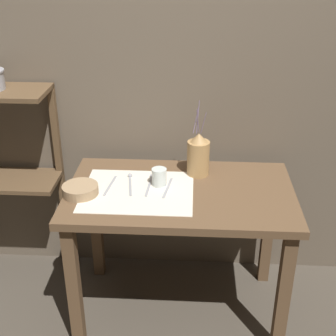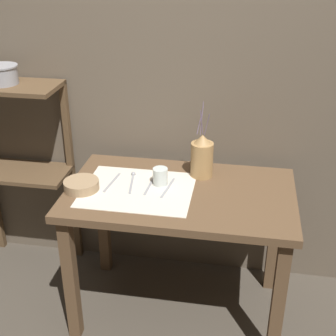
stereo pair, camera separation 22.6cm
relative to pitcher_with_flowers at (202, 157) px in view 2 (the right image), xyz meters
name	(u,v)px [view 2 (the right image)]	position (x,y,z in m)	size (l,w,h in m)	color
ground_plane	(179,307)	(-0.09, -0.18, -0.87)	(12.00, 12.00, 0.00)	#473F35
stone_wall_back	(193,79)	(-0.09, 0.27, 0.33)	(7.00, 0.06, 2.40)	brown
wooden_table	(180,211)	(-0.09, -0.18, -0.22)	(1.13, 0.68, 0.76)	brown
wooden_shelf_unit	(18,143)	(-1.08, 0.11, -0.05)	(0.58, 0.29, 1.18)	brown
linen_cloth	(138,190)	(-0.29, -0.21, -0.11)	(0.54, 0.44, 0.00)	beige
pitcher_with_flowers	(202,157)	(0.00, 0.00, 0.00)	(0.12, 0.12, 0.40)	#A87F4C
wooden_bowl	(81,185)	(-0.57, -0.25, -0.08)	(0.17, 0.17, 0.05)	#9E7F5B
glass_tumbler_near	(160,176)	(-0.19, -0.13, -0.06)	(0.08, 0.08, 0.09)	silver
fork_outer	(112,182)	(-0.44, -0.16, -0.10)	(0.04, 0.21, 0.00)	#939399
spoon_outer	(133,178)	(-0.35, -0.10, -0.10)	(0.05, 0.22, 0.02)	#939399
spoon_inner	(153,179)	(-0.24, -0.10, -0.10)	(0.03, 0.22, 0.02)	#939399
fork_inner	(168,188)	(-0.15, -0.17, -0.10)	(0.04, 0.21, 0.00)	#939399
metal_pot_large	(1,74)	(-1.09, 0.08, 0.36)	(0.18, 0.18, 0.10)	#939399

